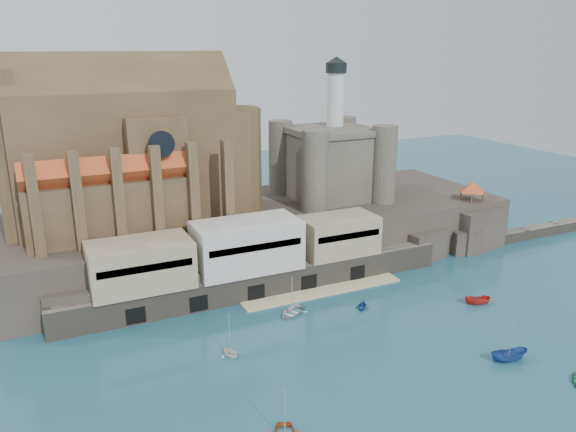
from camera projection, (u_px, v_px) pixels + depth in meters
The scene contains 13 objects.
ground at pixel (370, 341), 82.11m from camera, with size 300.00×300.00×0.00m, color #1A4957.
promontory at pixel (264, 232), 114.67m from camera, with size 100.00×36.00×10.00m.
quay at pixel (247, 261), 96.17m from camera, with size 70.00×12.00×13.05m.
church at pixel (136, 156), 102.06m from camera, with size 47.00×25.93×30.51m.
castle_keep at pixel (331, 159), 118.87m from camera, with size 21.20×21.20×29.30m.
rock_outcrop at pixel (469, 227), 120.40m from camera, with size 14.50×10.50×8.70m.
pavilion at pixel (473, 188), 118.00m from camera, with size 6.40×6.40×5.40m.
breakwater at pixel (553, 232), 129.75m from camera, with size 40.00×3.00×2.40m, color #5C544A.
boat_2 at pixel (508, 361), 76.99m from camera, with size 1.99×2.05×5.30m, color navy.
boat_4 at pixel (230, 355), 78.26m from camera, with size 2.87×1.75×3.32m, color white.
boat_5 at pixel (477, 304), 93.82m from camera, with size 1.70×1.74×4.51m, color red.
boat_6 at pixel (292, 314), 90.49m from camera, with size 4.04×1.17×5.65m, color silver.
boat_7 at pixel (362, 308), 92.31m from camera, with size 2.73×1.66×3.16m, color navy.
Camera 1 is at (-41.99, -61.14, 41.47)m, focal length 35.00 mm.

